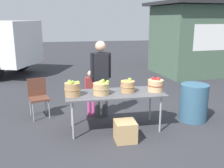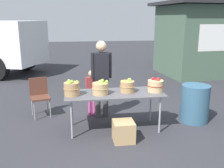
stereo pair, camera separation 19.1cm
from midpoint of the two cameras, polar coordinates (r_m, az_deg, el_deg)
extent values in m
plane|color=#2D2D33|center=(5.21, -0.44, -9.92)|extent=(40.00, 40.00, 0.00)
cube|color=#4C4C51|center=(4.95, -0.46, -2.15)|extent=(1.90, 0.76, 0.03)
cylinder|color=#99999E|center=(4.72, -9.84, -8.05)|extent=(0.04, 0.04, 0.72)
cylinder|color=#99999E|center=(5.01, 9.63, -6.69)|extent=(0.04, 0.04, 0.72)
cylinder|color=#99999E|center=(5.28, -9.98, -5.58)|extent=(0.04, 0.04, 0.72)
cylinder|color=#99999E|center=(5.54, 7.49, -4.52)|extent=(0.04, 0.04, 0.72)
cylinder|color=#A87F51|center=(4.80, -9.90, -1.18)|extent=(0.29, 0.29, 0.25)
torus|color=#A87F51|center=(4.80, -9.91, -1.03)|extent=(0.31, 0.31, 0.01)
sphere|color=#7AA833|center=(4.78, -8.73, 0.26)|extent=(0.08, 0.08, 0.08)
sphere|color=#7AA833|center=(4.68, -10.35, 0.02)|extent=(0.07, 0.07, 0.07)
sphere|color=#9EC647|center=(4.76, -10.12, 0.12)|extent=(0.07, 0.07, 0.07)
sphere|color=#7AA833|center=(4.73, -9.92, 0.40)|extent=(0.07, 0.07, 0.07)
sphere|color=#8CB738|center=(4.86, -10.56, 0.53)|extent=(0.07, 0.07, 0.07)
cylinder|color=tan|center=(4.83, -3.57, -1.07)|extent=(0.30, 0.30, 0.22)
torus|color=tan|center=(4.82, -3.58, -0.94)|extent=(0.32, 0.32, 0.01)
sphere|color=#9EC647|center=(4.79, -3.53, 0.28)|extent=(0.08, 0.08, 0.08)
sphere|color=#8CB738|center=(4.69, -3.06, -0.19)|extent=(0.07, 0.07, 0.07)
sphere|color=#8CB738|center=(4.80, -2.14, 0.49)|extent=(0.07, 0.07, 0.07)
sphere|color=#7AA833|center=(4.80, -3.71, 0.03)|extent=(0.08, 0.08, 0.08)
sphere|color=#7AA833|center=(4.87, -3.16, 0.65)|extent=(0.08, 0.08, 0.08)
sphere|color=#9EC647|center=(4.80, -3.64, 0.45)|extent=(0.07, 0.07, 0.07)
cylinder|color=#A87F51|center=(4.98, 2.43, -0.57)|extent=(0.27, 0.27, 0.22)
torus|color=#A87F51|center=(4.98, 2.43, -0.45)|extent=(0.29, 0.29, 0.01)
sphere|color=#9EC647|center=(4.94, 2.55, 0.38)|extent=(0.08, 0.08, 0.08)
sphere|color=#7AA833|center=(4.94, 2.63, 0.49)|extent=(0.07, 0.07, 0.07)
sphere|color=#7AA833|center=(5.03, 2.88, 0.95)|extent=(0.08, 0.08, 0.08)
sphere|color=#9EC647|center=(4.93, 1.30, 0.48)|extent=(0.07, 0.07, 0.07)
sphere|color=#7AA833|center=(4.93, 1.83, 0.51)|extent=(0.06, 0.06, 0.06)
cylinder|color=tan|center=(5.09, 8.60, -0.34)|extent=(0.30, 0.30, 0.23)
torus|color=maroon|center=(5.09, 8.61, -0.22)|extent=(0.32, 0.32, 0.01)
sphere|color=maroon|center=(5.11, 9.26, 1.14)|extent=(0.07, 0.07, 0.07)
sphere|color=maroon|center=(5.10, 8.39, 0.92)|extent=(0.06, 0.06, 0.06)
sphere|color=maroon|center=(5.12, 8.97, 0.97)|extent=(0.08, 0.08, 0.08)
sphere|color=maroon|center=(5.09, 8.05, 1.23)|extent=(0.07, 0.07, 0.07)
sphere|color=#B22319|center=(5.06, 9.15, 0.93)|extent=(0.07, 0.07, 0.07)
sphere|color=maroon|center=(5.08, 8.69, 0.99)|extent=(0.07, 0.07, 0.07)
cylinder|color=#3F3F3F|center=(5.69, -2.55, -3.35)|extent=(0.12, 0.12, 0.82)
cylinder|color=#3F3F3F|center=(5.67, -4.28, -3.43)|extent=(0.12, 0.12, 0.82)
cube|color=black|center=(5.50, -3.53, 3.78)|extent=(0.31, 0.23, 0.62)
sphere|color=tan|center=(5.44, -3.60, 8.37)|extent=(0.22, 0.22, 0.22)
cylinder|color=black|center=(5.51, -1.66, 4.19)|extent=(0.09, 0.09, 0.55)
cylinder|color=black|center=(5.48, -5.41, 4.06)|extent=(0.09, 0.09, 0.55)
cylinder|color=#CC3F8C|center=(5.82, -5.05, -4.60)|extent=(0.07, 0.07, 0.51)
cylinder|color=#CC3F8C|center=(5.81, -6.09, -4.68)|extent=(0.07, 0.07, 0.51)
cube|color=maroon|center=(5.68, -5.68, -0.40)|extent=(0.20, 0.15, 0.38)
sphere|color=tan|center=(5.62, -5.75, 2.30)|extent=(0.14, 0.14, 0.14)
cylinder|color=maroon|center=(5.70, -4.58, -0.12)|extent=(0.05, 0.05, 0.34)
cylinder|color=maroon|center=(5.66, -6.79, -0.27)|extent=(0.05, 0.05, 0.34)
cube|color=silver|center=(10.46, -22.65, 8.42)|extent=(2.44, 2.61, 1.60)
cube|color=black|center=(10.00, -18.67, 10.39)|extent=(0.68, 1.66, 0.80)
cylinder|color=black|center=(11.44, -20.39, 5.01)|extent=(0.94, 0.59, 0.90)
cube|color=#47604C|center=(10.72, 17.79, 9.23)|extent=(3.24, 2.70, 2.60)
cube|color=#262628|center=(10.70, 18.37, 16.59)|extent=(3.79, 3.25, 0.12)
cube|color=white|center=(9.60, 20.61, 9.67)|extent=(1.40, 0.19, 0.90)
cube|color=brown|center=(5.87, -16.82, -3.13)|extent=(0.49, 0.49, 0.04)
cube|color=brown|center=(5.98, -17.28, -0.64)|extent=(0.39, 0.14, 0.40)
cylinder|color=gray|center=(5.76, -18.02, -5.98)|extent=(0.02, 0.02, 0.42)
cylinder|color=gray|center=(5.81, -14.70, -5.55)|extent=(0.02, 0.02, 0.42)
cylinder|color=gray|center=(6.07, -18.53, -4.95)|extent=(0.02, 0.02, 0.42)
cylinder|color=gray|center=(6.12, -15.38, -4.55)|extent=(0.02, 0.02, 0.42)
cylinder|color=#335972|center=(5.74, 16.78, -3.94)|extent=(0.59, 0.59, 0.79)
cube|color=tan|center=(4.67, 1.77, -10.43)|extent=(0.37, 0.37, 0.37)
camera|label=1|loc=(0.10, -91.05, -0.27)|focal=41.13mm
camera|label=2|loc=(0.10, 88.95, 0.27)|focal=41.13mm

